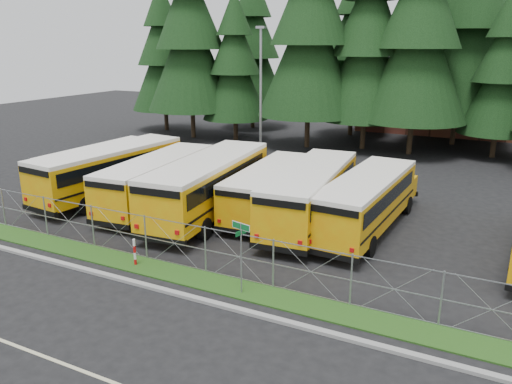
# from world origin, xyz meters

# --- Properties ---
(ground) EXTENTS (120.00, 120.00, 0.00)m
(ground) POSITION_xyz_m (0.00, 0.00, 0.00)
(ground) COLOR black
(ground) RESTS_ON ground
(curb) EXTENTS (50.00, 0.25, 0.12)m
(curb) POSITION_xyz_m (0.00, -3.10, 0.06)
(curb) COLOR gray
(curb) RESTS_ON ground
(grass_verge) EXTENTS (50.00, 1.40, 0.06)m
(grass_verge) POSITION_xyz_m (0.00, -1.70, 0.03)
(grass_verge) COLOR #164012
(grass_verge) RESTS_ON ground
(road_lane_line) EXTENTS (50.00, 0.12, 0.01)m
(road_lane_line) POSITION_xyz_m (0.00, -8.00, 0.01)
(road_lane_line) COLOR beige
(road_lane_line) RESTS_ON ground
(chainlink_fence) EXTENTS (44.00, 0.10, 2.00)m
(chainlink_fence) POSITION_xyz_m (0.00, -1.00, 1.00)
(chainlink_fence) COLOR #93969B
(chainlink_fence) RESTS_ON ground
(brick_building) EXTENTS (22.00, 10.00, 6.00)m
(brick_building) POSITION_xyz_m (6.00, 40.00, 3.00)
(brick_building) COLOR brown
(brick_building) RESTS_ON ground
(bus_0) EXTENTS (2.74, 10.02, 2.60)m
(bus_0) POSITION_xyz_m (-13.72, 7.05, 1.30)
(bus_0) COLOR orange
(bus_0) RESTS_ON ground
(bus_1) EXTENTS (3.88, 11.82, 3.04)m
(bus_1) POSITION_xyz_m (-11.51, 5.62, 1.52)
(bus_1) COLOR orange
(bus_1) RESTS_ON ground
(bus_2) EXTENTS (3.50, 10.98, 2.83)m
(bus_2) POSITION_xyz_m (-7.91, 5.37, 1.42)
(bus_2) COLOR orange
(bus_2) RESTS_ON ground
(bus_3) EXTENTS (3.93, 12.32, 3.18)m
(bus_3) POSITION_xyz_m (-4.51, 5.34, 1.59)
(bus_3) COLOR orange
(bus_3) RESTS_ON ground
(bus_4) EXTENTS (2.99, 10.08, 2.61)m
(bus_4) POSITION_xyz_m (-1.82, 7.04, 1.30)
(bus_4) COLOR orange
(bus_4) RESTS_ON ground
(bus_5) EXTENTS (3.52, 11.51, 2.97)m
(bus_5) POSITION_xyz_m (0.79, 6.48, 1.49)
(bus_5) COLOR orange
(bus_5) RESTS_ON ground
(bus_6) EXTENTS (3.16, 10.95, 2.84)m
(bus_6) POSITION_xyz_m (3.62, 6.69, 1.42)
(bus_6) COLOR orange
(bus_6) RESTS_ON ground
(street_sign) EXTENTS (0.82, 0.54, 2.81)m
(street_sign) POSITION_xyz_m (1.14, -1.93, 2.03)
(street_sign) COLOR #93969B
(street_sign) RESTS_ON ground
(striped_bollard) EXTENTS (0.11, 0.11, 1.20)m
(striped_bollard) POSITION_xyz_m (-3.99, -1.77, 0.60)
(striped_bollard) COLOR #B20C0C
(striped_bollard) RESTS_ON ground
(light_standard) EXTENTS (0.70, 0.35, 10.14)m
(light_standard) POSITION_xyz_m (-7.73, 17.85, 5.50)
(light_standard) COLOR #93969B
(light_standard) RESTS_ON ground
(conifer_0) EXTENTS (6.77, 6.77, 14.98)m
(conifer_0) POSITION_xyz_m (-23.21, 26.62, 7.49)
(conifer_0) COLOR black
(conifer_0) RESTS_ON ground
(conifer_1) EXTENTS (8.39, 8.39, 18.55)m
(conifer_1) POSITION_xyz_m (-18.22, 24.23, 9.27)
(conifer_1) COLOR black
(conifer_1) RESTS_ON ground
(conifer_2) EXTENTS (6.18, 6.18, 13.66)m
(conifer_2) POSITION_xyz_m (-13.91, 25.04, 6.83)
(conifer_2) COLOR black
(conifer_2) RESTS_ON ground
(conifer_3) EXTENTS (8.78, 8.78, 19.41)m
(conifer_3) POSITION_xyz_m (-6.51, 24.78, 9.70)
(conifer_3) COLOR black
(conifer_3) RESTS_ON ground
(conifer_4) EXTENTS (7.90, 7.90, 17.47)m
(conifer_4) POSITION_xyz_m (-1.86, 26.27, 8.74)
(conifer_4) COLOR black
(conifer_4) RESTS_ON ground
(conifer_5) EXTENTS (8.53, 8.53, 18.85)m
(conifer_5) POSITION_xyz_m (2.22, 25.84, 9.43)
(conifer_5) COLOR black
(conifer_5) RESTS_ON ground
(conifer_6) EXTENTS (6.01, 6.01, 13.29)m
(conifer_6) POSITION_xyz_m (8.55, 27.59, 6.65)
(conifer_6) COLOR black
(conifer_6) RESTS_ON ground
(conifer_10) EXTENTS (7.39, 7.39, 16.35)m
(conifer_10) POSITION_xyz_m (-15.71, 32.20, 8.18)
(conifer_10) COLOR black
(conifer_10) RESTS_ON ground
(conifer_11) EXTENTS (7.39, 7.39, 16.34)m
(conifer_11) POSITION_xyz_m (-4.77, 32.44, 8.17)
(conifer_11) COLOR black
(conifer_11) RESTS_ON ground
(conifer_12) EXTENTS (10.06, 10.06, 22.24)m
(conifer_12) POSITION_xyz_m (5.02, 31.86, 11.12)
(conifer_12) COLOR black
(conifer_12) RESTS_ON ground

